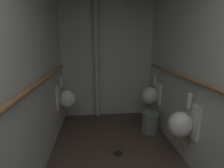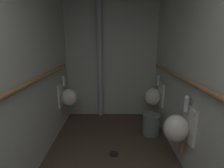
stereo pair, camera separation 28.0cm
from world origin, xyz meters
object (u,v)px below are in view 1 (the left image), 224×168
at_px(urinal_right_far, 151,95).
at_px(waste_bin, 150,122).
at_px(standpipe_back_wall, 96,57).
at_px(urinal_right_mid, 182,124).
at_px(urinal_left_mid, 66,98).
at_px(floor_drain, 118,153).

height_order(urinal_right_far, waste_bin, urinal_right_far).
distance_m(standpipe_back_wall, waste_bin, 1.68).
bearing_deg(urinal_right_far, standpipe_back_wall, 156.78).
relative_size(urinal_right_mid, standpipe_back_wall, 0.29).
bearing_deg(standpipe_back_wall, urinal_right_far, -23.22).
relative_size(urinal_left_mid, waste_bin, 1.99).
height_order(urinal_right_mid, standpipe_back_wall, standpipe_back_wall).
bearing_deg(urinal_right_far, urinal_right_mid, -90.00).
bearing_deg(urinal_right_mid, standpipe_back_wall, 122.76).
height_order(floor_drain, waste_bin, waste_bin).
height_order(urinal_right_mid, waste_bin, urinal_right_mid).
distance_m(standpipe_back_wall, floor_drain, 1.90).
bearing_deg(urinal_right_mid, floor_drain, 157.88).
bearing_deg(standpipe_back_wall, urinal_left_mid, -139.64).
bearing_deg(floor_drain, urinal_right_far, 48.35).
height_order(urinal_left_mid, floor_drain, urinal_left_mid).
relative_size(urinal_right_far, standpipe_back_wall, 0.29).
bearing_deg(waste_bin, urinal_right_far, 72.08).
bearing_deg(standpipe_back_wall, waste_bin, -38.86).
bearing_deg(urinal_left_mid, standpipe_back_wall, 40.36).
distance_m(urinal_right_far, standpipe_back_wall, 1.36).
bearing_deg(urinal_right_mid, waste_bin, 96.67).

